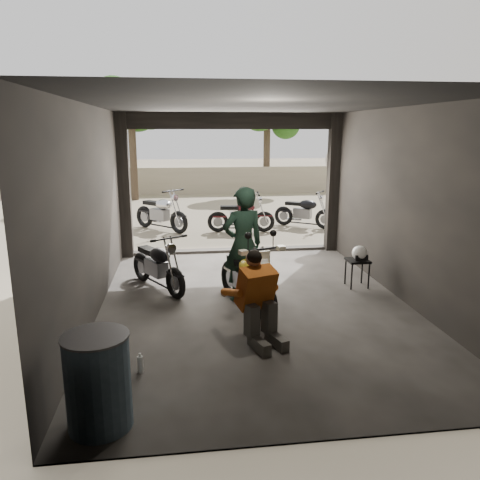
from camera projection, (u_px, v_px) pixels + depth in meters
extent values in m
plane|color=#7A6D56|center=(255.00, 306.00, 7.71)|extent=(80.00, 80.00, 0.00)
cube|color=#2D2B28|center=(255.00, 305.00, 7.70)|extent=(5.00, 7.00, 0.02)
plane|color=black|center=(256.00, 104.00, 6.97)|extent=(7.00, 7.00, 0.00)
cube|color=black|center=(322.00, 278.00, 3.96)|extent=(5.00, 0.02, 3.20)
cube|color=black|center=(92.00, 214.00, 7.02)|extent=(0.02, 7.00, 3.20)
cube|color=black|center=(406.00, 207.00, 7.65)|extent=(0.02, 7.00, 3.20)
cube|color=black|center=(124.00, 187.00, 10.30)|extent=(0.24, 0.24, 3.20)
cube|color=black|center=(333.00, 184.00, 10.90)|extent=(0.24, 0.24, 3.20)
cube|color=black|center=(231.00, 121.00, 10.31)|extent=(5.00, 0.16, 0.36)
cube|color=#2D2B28|center=(231.00, 250.00, 11.08)|extent=(5.00, 0.25, 0.08)
cube|color=gray|center=(205.00, 180.00, 21.08)|extent=(18.00, 0.30, 1.20)
cylinder|color=#382B1E|center=(133.00, 156.00, 18.98)|extent=(0.30, 0.30, 3.58)
ellipsoid|color=#1E4C14|center=(130.00, 99.00, 18.47)|extent=(2.20, 2.20, 3.14)
cylinder|color=#382B1E|center=(267.00, 158.00, 21.20)|extent=(0.30, 0.30, 3.20)
ellipsoid|color=#1E4C14|center=(267.00, 112.00, 20.74)|extent=(2.20, 2.20, 2.80)
imported|color=black|center=(243.00, 245.00, 7.73)|extent=(0.80, 0.63, 1.94)
cube|color=black|center=(358.00, 260.00, 8.49)|extent=(0.39, 0.39, 0.04)
cylinder|color=black|center=(352.00, 277.00, 8.37)|extent=(0.03, 0.03, 0.51)
cylinder|color=black|center=(369.00, 276.00, 8.41)|extent=(0.03, 0.03, 0.51)
cylinder|color=black|center=(345.00, 272.00, 8.68)|extent=(0.03, 0.03, 0.51)
cylinder|color=black|center=(362.00, 271.00, 8.72)|extent=(0.03, 0.03, 0.51)
ellipsoid|color=white|center=(360.00, 253.00, 8.41)|extent=(0.36, 0.37, 0.26)
cylinder|color=#40596C|center=(98.00, 383.00, 4.45)|extent=(0.69, 0.69, 0.96)
cylinder|color=black|center=(339.00, 196.00, 12.13)|extent=(0.08, 0.08, 2.30)
cylinder|color=white|center=(341.00, 160.00, 11.89)|extent=(0.83, 0.03, 0.83)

